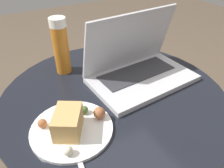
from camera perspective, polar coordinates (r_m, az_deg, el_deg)
The scene contains 5 objects.
table at distance 0.81m, azimuth 0.43°, elevation -9.56°, with size 0.75×0.75×0.54m.
laptop at distance 0.79m, azimuth 6.80°, elevation 4.68°, with size 0.37×0.25×0.23m.
beer_glass at distance 0.82m, azimuth -13.23°, elevation 9.60°, with size 0.06×0.06×0.21m.
snack_plate at distance 0.60m, azimuth -10.61°, elevation -10.50°, with size 0.22×0.22×0.07m.
fork at distance 0.57m, azimuth -9.63°, elevation -16.26°, with size 0.04×0.20×0.00m.
Camera 1 is at (-0.29, -0.50, 0.98)m, focal length 35.00 mm.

